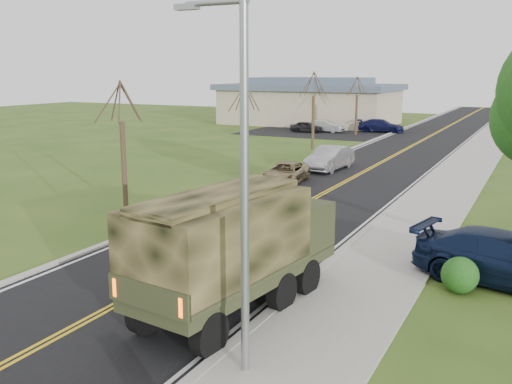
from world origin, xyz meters
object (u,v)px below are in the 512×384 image
Objects in this scene: military_truck at (234,242)px; pickup_navy at (506,260)px; sedan_silver at (330,158)px; suv_champagne at (285,173)px.

pickup_navy is at bearing 47.93° from military_truck.
sedan_silver is at bearing 46.29° from pickup_navy.
military_truck is 8.60m from pickup_navy.
pickup_navy reaches higher than sedan_silver.
sedan_silver is (-5.45, 22.77, -1.20)m from military_truck.
sedan_silver is at bearing 75.27° from suv_champagne.
military_truck is 18.32m from suv_champagne.
pickup_navy is (6.49, 5.52, -1.17)m from military_truck.
sedan_silver reaches higher than suv_champagne.
pickup_navy is at bearing -50.93° from sedan_silver.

